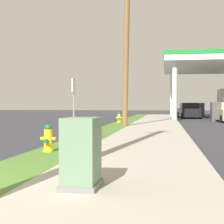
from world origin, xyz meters
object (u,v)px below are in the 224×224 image
fire_hydrant_third (119,118)px  utility_cabinet (81,155)px  utility_pole_midground (126,38)px  street_sign_post (74,97)px  fire_hydrant_second (95,125)px  fire_hydrant_nearest (48,140)px  car_black_by_far_pump (189,111)px

fire_hydrant_third → utility_cabinet: 18.91m
utility_pole_midground → street_sign_post: bearing=-94.9°
utility_pole_midground → street_sign_post: (-0.74, -8.76, -3.63)m
fire_hydrant_third → utility_pole_midground: 6.47m
utility_cabinet → street_sign_post: 6.19m
fire_hydrant_second → utility_pole_midground: size_ratio=0.07×
fire_hydrant_second → fire_hydrant_third: bearing=90.1°
fire_hydrant_nearest → car_black_by_far_pump: car_black_by_far_pump is taller
utility_pole_midground → car_black_by_far_pump: bearing=73.9°
fire_hydrant_nearest → fire_hydrant_third: same height
fire_hydrant_second → fire_hydrant_third: same height
utility_cabinet → fire_hydrant_third: bearing=96.0°
street_sign_post → car_black_by_far_pump: street_sign_post is taller
fire_hydrant_nearest → street_sign_post: bearing=86.8°
fire_hydrant_third → street_sign_post: size_ratio=0.35×
fire_hydrant_third → utility_pole_midground: size_ratio=0.07×
utility_pole_midground → fire_hydrant_third: bearing=103.4°
utility_cabinet → street_sign_post: bearing=106.5°
fire_hydrant_second → street_sign_post: 4.60m
fire_hydrant_third → fire_hydrant_nearest: bearing=-89.5°
utility_cabinet → car_black_by_far_pump: size_ratio=0.23×
utility_cabinet → utility_pole_midground: bearing=93.9°
fire_hydrant_second → car_black_by_far_pump: (5.59, 20.28, 0.28)m
car_black_by_far_pump → utility_pole_midground: bearing=-106.1°
fire_hydrant_nearest → utility_cabinet: utility_cabinet is taller
fire_hydrant_third → utility_cabinet: (1.98, -18.81, 0.17)m
fire_hydrant_third → car_black_by_far_pump: (5.61, 11.76, 0.28)m
street_sign_post → car_black_by_far_pump: (5.36, 24.72, -0.91)m
fire_hydrant_second → utility_pole_midground: (0.97, 4.33, 4.82)m
street_sign_post → car_black_by_far_pump: size_ratio=0.46×
fire_hydrant_third → utility_cabinet: size_ratio=0.70×
utility_cabinet → street_sign_post: street_sign_post is taller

